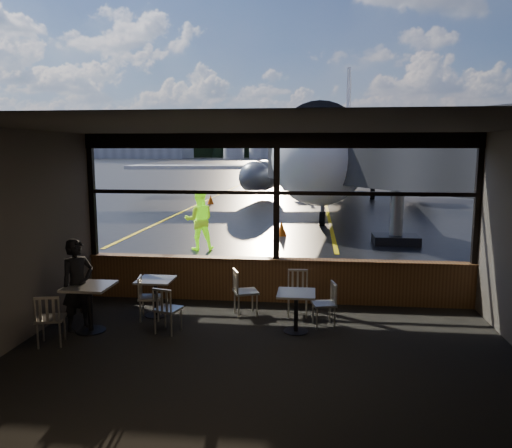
% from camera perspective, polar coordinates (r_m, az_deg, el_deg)
% --- Properties ---
extents(ground_plane, '(520.00, 520.00, 0.00)m').
position_cam_1_polar(ground_plane, '(130.18, 6.28, 6.97)').
color(ground_plane, black).
rests_on(ground_plane, ground).
extents(carpet_floor, '(8.00, 6.00, 0.01)m').
position_cam_1_polar(carpet_floor, '(7.84, 0.59, -15.27)').
color(carpet_floor, black).
rests_on(carpet_floor, ground).
extents(ceiling, '(8.00, 6.00, 0.04)m').
position_cam_1_polar(ceiling, '(7.19, 0.64, 11.14)').
color(ceiling, '#38332D').
rests_on(ceiling, ground).
extents(wall_left, '(0.04, 6.00, 3.50)m').
position_cam_1_polar(wall_left, '(8.69, -26.66, -1.82)').
color(wall_left, '#4A423B').
rests_on(wall_left, ground).
extents(wall_back, '(8.00, 0.04, 3.50)m').
position_cam_1_polar(wall_back, '(4.44, -3.47, -10.12)').
color(wall_back, '#4A423B').
rests_on(wall_back, ground).
extents(window_sill, '(8.00, 0.28, 0.90)m').
position_cam_1_polar(window_sill, '(10.52, 2.31, -6.51)').
color(window_sill, '#4F2F18').
rests_on(window_sill, ground).
extents(window_header, '(8.00, 0.18, 0.30)m').
position_cam_1_polar(window_header, '(10.17, 2.41, 9.48)').
color(window_header, black).
rests_on(window_header, ground).
extents(mullion_left, '(0.12, 0.12, 2.60)m').
position_cam_1_polar(mullion_left, '(11.21, -18.23, 3.09)').
color(mullion_left, black).
rests_on(mullion_left, ground).
extents(mullion_centre, '(0.12, 0.12, 2.60)m').
position_cam_1_polar(mullion_centre, '(10.21, 2.37, 3.02)').
color(mullion_centre, black).
rests_on(mullion_centre, ground).
extents(mullion_right, '(0.12, 0.12, 2.60)m').
position_cam_1_polar(mullion_right, '(10.68, 24.04, 2.53)').
color(mullion_right, black).
rests_on(mullion_right, ground).
extents(window_transom, '(8.00, 0.10, 0.08)m').
position_cam_1_polar(window_transom, '(10.20, 2.37, 3.58)').
color(window_transom, black).
rests_on(window_transom, ground).
extents(airliner, '(32.18, 37.34, 10.57)m').
position_cam_1_polar(airliner, '(32.64, 9.51, 12.04)').
color(airliner, white).
rests_on(airliner, ground_plane).
extents(jet_bridge, '(9.06, 11.07, 4.83)m').
position_cam_1_polar(jet_bridge, '(15.92, 16.97, 5.37)').
color(jet_bridge, '#2A2A2C').
rests_on(jet_bridge, ground_plane).
extents(cafe_table_near, '(0.66, 0.66, 0.72)m').
position_cam_1_polar(cafe_table_near, '(8.86, 4.60, -10.03)').
color(cafe_table_near, '#9D9991').
rests_on(cafe_table_near, carpet_floor).
extents(cafe_table_mid, '(0.67, 0.67, 0.73)m').
position_cam_1_polar(cafe_table_mid, '(9.84, -11.35, -8.24)').
color(cafe_table_mid, gray).
rests_on(cafe_table_mid, carpet_floor).
extents(cafe_table_left, '(0.77, 0.77, 0.84)m').
position_cam_1_polar(cafe_table_left, '(9.30, -18.43, -9.15)').
color(cafe_table_left, '#A49F97').
rests_on(cafe_table_left, carpet_floor).
extents(chair_near_e, '(0.54, 0.54, 0.83)m').
position_cam_1_polar(chair_near_e, '(9.17, 7.75, -9.10)').
color(chair_near_e, '#B2ACA1').
rests_on(chair_near_e, carpet_floor).
extents(chair_near_w, '(0.65, 0.65, 0.92)m').
position_cam_1_polar(chair_near_w, '(9.66, -1.19, -7.81)').
color(chair_near_w, beige).
rests_on(chair_near_w, carpet_floor).
extents(chair_near_n, '(0.49, 0.49, 0.88)m').
position_cam_1_polar(chair_near_n, '(9.68, 4.77, -7.92)').
color(chair_near_n, '#BAB4A8').
rests_on(chair_near_n, carpet_floor).
extents(chair_mid_s, '(0.57, 0.57, 0.84)m').
position_cam_1_polar(chair_mid_s, '(8.92, -10.03, -9.59)').
color(chair_mid_s, beige).
rests_on(chair_mid_s, carpet_floor).
extents(chair_mid_w, '(0.54, 0.54, 0.84)m').
position_cam_1_polar(chair_mid_w, '(9.64, -12.01, -8.26)').
color(chair_mid_w, beige).
rests_on(chair_mid_w, carpet_floor).
extents(chair_left_s, '(0.59, 0.59, 0.88)m').
position_cam_1_polar(chair_left_s, '(8.91, -22.41, -10.01)').
color(chair_left_s, '#ACA79B').
rests_on(chair_left_s, carpet_floor).
extents(passenger, '(0.66, 0.71, 1.64)m').
position_cam_1_polar(passenger, '(9.35, -19.70, -6.59)').
color(passenger, black).
rests_on(passenger, carpet_floor).
extents(ground_crew, '(1.09, 0.94, 1.91)m').
position_cam_1_polar(ground_crew, '(16.02, -6.51, 0.45)').
color(ground_crew, '#BFF219').
rests_on(ground_crew, ground_plane).
extents(cone_nose, '(0.39, 0.39, 0.54)m').
position_cam_1_polar(cone_nose, '(18.61, 2.95, -0.53)').
color(cone_nose, orange).
rests_on(cone_nose, ground_plane).
extents(cone_wing, '(0.39, 0.39, 0.54)m').
position_cam_1_polar(cone_wing, '(29.75, -5.22, 2.81)').
color(cone_wing, '#FD4508').
rests_on(cone_wing, ground_plane).
extents(hangar_left, '(45.00, 18.00, 11.00)m').
position_cam_1_polar(hangar_left, '(202.89, -14.01, 8.83)').
color(hangar_left, silver).
rests_on(hangar_left, ground_plane).
extents(hangar_mid, '(38.00, 15.00, 10.00)m').
position_cam_1_polar(hangar_mid, '(195.15, 6.42, 8.90)').
color(hangar_mid, silver).
rests_on(hangar_mid, ground_plane).
extents(hangar_right, '(50.00, 20.00, 12.00)m').
position_cam_1_polar(hangar_right, '(197.27, 24.33, 8.50)').
color(hangar_right, silver).
rests_on(hangar_right, ground_plane).
extents(fuel_tank_a, '(8.00, 8.00, 6.00)m').
position_cam_1_polar(fuel_tank_a, '(194.58, -2.56, 8.36)').
color(fuel_tank_a, silver).
rests_on(fuel_tank_a, ground_plane).
extents(fuel_tank_b, '(8.00, 8.00, 6.00)m').
position_cam_1_polar(fuel_tank_b, '(193.26, 0.41, 8.37)').
color(fuel_tank_b, silver).
rests_on(fuel_tank_b, ground_plane).
extents(fuel_tank_c, '(8.00, 8.00, 6.00)m').
position_cam_1_polar(fuel_tank_c, '(192.44, 3.40, 8.35)').
color(fuel_tank_c, silver).
rests_on(fuel_tank_c, ground_plane).
extents(treeline, '(360.00, 3.00, 12.00)m').
position_cam_1_polar(treeline, '(220.16, 6.45, 9.10)').
color(treeline, black).
rests_on(treeline, ground_plane).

